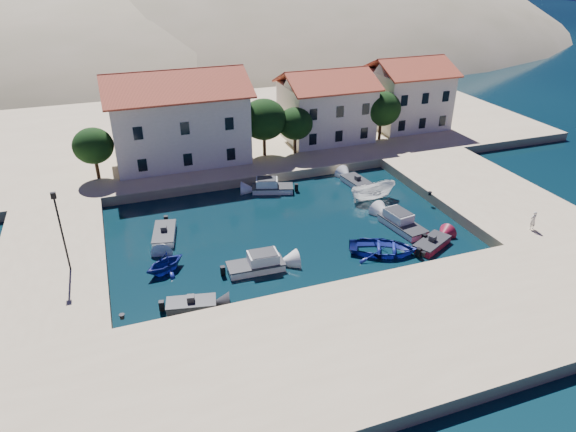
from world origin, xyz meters
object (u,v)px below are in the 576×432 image
at_px(building_left, 178,115).
at_px(pedestrian, 533,220).
at_px(building_mid, 326,104).
at_px(lamppost, 60,224).
at_px(cabin_cruiser_east, 403,224).
at_px(boat_east, 372,199).
at_px(rowboat_south, 383,253).
at_px(building_right, 408,91).
at_px(cabin_cruiser_south, 256,265).

height_order(building_left, pedestrian, building_left).
bearing_deg(building_left, building_mid, 3.18).
distance_m(building_mid, lamppost, 36.21).
relative_size(cabin_cruiser_east, boat_east, 1.05).
xyz_separation_m(rowboat_south, cabin_cruiser_east, (3.59, 3.01, 0.48)).
bearing_deg(lamppost, building_mid, 35.45).
distance_m(building_right, rowboat_south, 32.28).
bearing_deg(lamppost, pedestrian, -10.35).
bearing_deg(cabin_cruiser_east, pedestrian, -128.98).
distance_m(building_mid, cabin_cruiser_east, 22.96).
height_order(building_mid, boat_east, building_mid).
bearing_deg(building_mid, pedestrian, -76.00).
xyz_separation_m(cabin_cruiser_south, boat_east, (14.39, 8.08, -0.48)).
bearing_deg(rowboat_south, cabin_cruiser_south, 110.84).
bearing_deg(rowboat_south, pedestrian, -73.43).
relative_size(cabin_cruiser_south, rowboat_south, 0.80).
relative_size(building_left, rowboat_south, 2.67).
distance_m(cabin_cruiser_south, boat_east, 16.51).
bearing_deg(building_right, building_mid, -175.24).
bearing_deg(lamppost, rowboat_south, -10.42).
relative_size(building_mid, pedestrian, 6.35).
height_order(lamppost, pedestrian, lamppost).
height_order(building_right, pedestrian, building_right).
bearing_deg(building_right, rowboat_south, -124.07).
bearing_deg(boat_east, building_mid, -7.94).
bearing_deg(cabin_cruiser_east, building_left, 27.59).
distance_m(cabin_cruiser_south, cabin_cruiser_east, 14.17).
bearing_deg(rowboat_south, building_right, -7.29).
distance_m(cabin_cruiser_east, boat_east, 6.19).
xyz_separation_m(cabin_cruiser_east, pedestrian, (9.13, -5.30, 1.35)).
relative_size(rowboat_south, cabin_cruiser_east, 1.10).
xyz_separation_m(building_left, building_mid, (18.00, 1.00, -0.71)).
height_order(building_right, boat_east, building_right).
height_order(rowboat_south, pedestrian, pedestrian).
height_order(building_left, building_mid, building_left).
distance_m(building_mid, pedestrian, 28.69).
height_order(building_right, cabin_cruiser_south, building_right).
bearing_deg(cabin_cruiser_east, cabin_cruiser_south, 88.93).
xyz_separation_m(lamppost, boat_east, (27.62, 4.81, -4.75)).
bearing_deg(pedestrian, building_right, -106.75).
height_order(lamppost, cabin_cruiser_east, lamppost).
distance_m(building_right, lamppost, 46.98).
bearing_deg(cabin_cruiser_south, building_right, 44.10).
xyz_separation_m(building_mid, pedestrian, (6.89, -27.64, -3.39)).
bearing_deg(rowboat_south, lamppost, 106.36).
relative_size(building_mid, boat_east, 2.21).
relative_size(building_left, cabin_cruiser_south, 3.32).
distance_m(building_right, pedestrian, 29.32).
height_order(building_right, rowboat_south, building_right).
xyz_separation_m(cabin_cruiser_south, cabin_cruiser_east, (14.04, 1.92, 0.00)).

